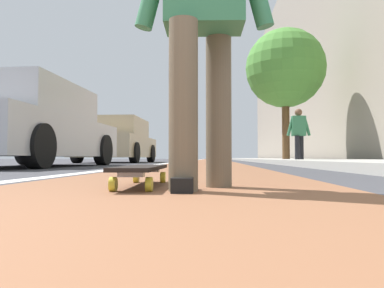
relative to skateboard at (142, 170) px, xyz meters
name	(u,v)px	position (x,y,z in m)	size (l,w,h in m)	color
ground_plane	(206,163)	(8.46, -0.15, -0.09)	(80.00, 80.00, 0.00)	#38383D
bike_lane_paint	(211,160)	(22.46, -0.15, -0.09)	(56.00, 1.93, 0.00)	brown
lane_stripe_white	(191,161)	(18.46, 0.97, -0.09)	(52.00, 0.16, 0.01)	silver
sidewalk_curb	(276,160)	(16.46, -3.43, -0.04)	(52.00, 3.20, 0.11)	#9E9B93
building_facade	(305,57)	(20.46, -5.94, 6.24)	(40.00, 1.20, 12.66)	gray
skateboard	(142,170)	(0.00, 0.00, 0.00)	(0.85, 0.23, 0.11)	yellow
skater_person	(203,7)	(-0.15, -0.35, 0.84)	(0.47, 0.72, 1.64)	brown
parked_car_near	(31,127)	(4.42, 2.95, 0.62)	(4.42, 2.08, 1.49)	#B7B7BC
parked_car_mid	(118,142)	(10.16, 2.90, 0.61)	(4.24, 2.06, 1.48)	tan
traffic_light	(182,100)	(17.23, 1.37, 3.15)	(0.33, 0.28, 4.74)	#2D2D2D
street_tree_mid	(285,69)	(11.66, -3.03, 3.40)	(2.94, 2.94, 4.98)	brown
pedestrian_distant	(299,132)	(8.71, -2.83, 0.81)	(0.44, 0.69, 1.59)	black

